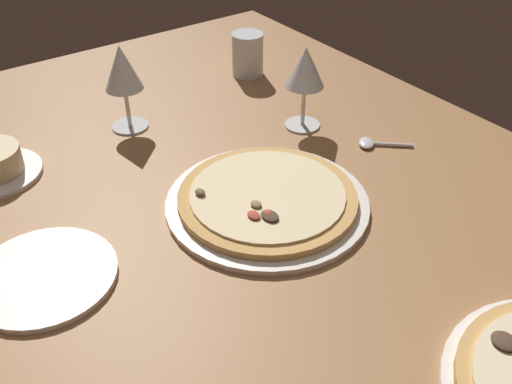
{
  "coord_description": "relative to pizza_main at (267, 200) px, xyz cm",
  "views": [
    {
      "loc": [
        -59.53,
        40.68,
        59.83
      ],
      "look_at": [
        -0.67,
        -1.72,
        7.0
      ],
      "focal_mm": 40.79,
      "sensor_mm": 36.0,
      "label": 1
    }
  ],
  "objects": [
    {
      "name": "water_glass",
      "position": [
        41.92,
        -25.72,
        3.08
      ],
      "size": [
        6.97,
        6.97,
        9.47
      ],
      "color": "silver",
      "rests_on": "dining_table"
    },
    {
      "name": "side_plate",
      "position": [
        4.62,
        34.2,
        -0.74
      ],
      "size": [
        19.69,
        19.69,
        0.9
      ],
      "primitive_type": "cylinder",
      "color": "white",
      "rests_on": "dining_table"
    },
    {
      "name": "wine_glass_far",
      "position": [
        35.58,
        6.47,
        10.4
      ],
      "size": [
        7.12,
        7.12,
        16.47
      ],
      "color": "silver",
      "rests_on": "dining_table"
    },
    {
      "name": "pizza_main",
      "position": [
        0.0,
        0.0,
        0.0
      ],
      "size": [
        32.06,
        32.06,
        3.4
      ],
      "color": "silver",
      "rests_on": "dining_table"
    },
    {
      "name": "spoon",
      "position": [
        3.28,
        -26.52,
        -0.73
      ],
      "size": [
        8.32,
        8.98,
        1.0
      ],
      "color": "silver",
      "rests_on": "dining_table"
    },
    {
      "name": "dining_table",
      "position": [
        1.35,
        3.42,
        -3.19
      ],
      "size": [
        150.0,
        110.0,
        4.0
      ],
      "primitive_type": "cube",
      "color": "#996B42",
      "rests_on": "ground"
    },
    {
      "name": "wine_glass_near",
      "position": [
        16.51,
        -20.75,
        10.35
      ],
      "size": [
        7.28,
        7.28,
        16.0
      ],
      "color": "silver",
      "rests_on": "dining_table"
    }
  ]
}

